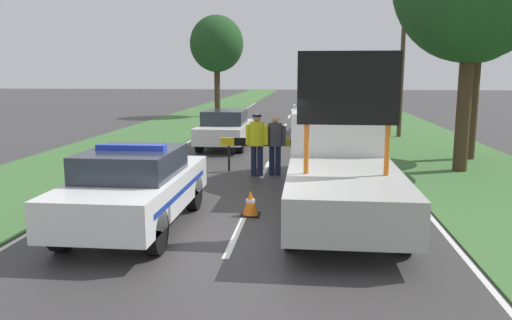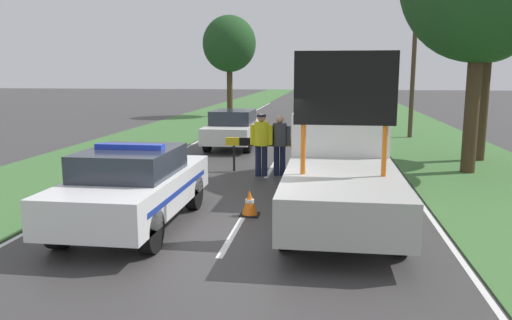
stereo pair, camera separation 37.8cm
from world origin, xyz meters
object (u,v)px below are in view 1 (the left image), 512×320
object	(u,v)px
traffic_cone_near_police	(351,157)
roadside_tree_near_left	(217,44)
roadside_tree_mid_left	(479,19)
pedestrian_civilian	(275,140)
road_barrier	(262,144)
queued_car_van_white	(225,128)
traffic_cone_centre_front	(139,177)
queued_car_hatch_blue	(322,117)
utility_pole	(404,36)
work_truck	(340,164)
police_car	(135,187)
police_officer	(257,139)
traffic_cone_near_truck	(250,203)

from	to	relation	value
traffic_cone_near_police	roadside_tree_near_left	world-z (taller)	roadside_tree_near_left
roadside_tree_mid_left	pedestrian_civilian	bearing A→B (deg)	-152.63
road_barrier	traffic_cone_near_police	bearing A→B (deg)	18.75
queued_car_van_white	roadside_tree_mid_left	bearing A→B (deg)	167.57
road_barrier	roadside_tree_mid_left	bearing A→B (deg)	20.61
roadside_tree_near_left	traffic_cone_centre_front	bearing A→B (deg)	-85.26
queued_car_hatch_blue	utility_pole	bearing A→B (deg)	155.80
traffic_cone_centre_front	pedestrian_civilian	bearing A→B (deg)	27.38
pedestrian_civilian	queued_car_van_white	world-z (taller)	pedestrian_civilian
roadside_tree_mid_left	utility_pole	size ratio (longest dim) A/B	0.70
work_truck	queued_car_hatch_blue	bearing A→B (deg)	-91.26
roadside_tree_mid_left	work_truck	bearing A→B (deg)	-124.47
police_car	queued_car_van_white	xyz separation A→B (m)	(-0.01, 10.56, -0.04)
work_truck	traffic_cone_centre_front	size ratio (longest dim) A/B	11.89
work_truck	traffic_cone_centre_front	bearing A→B (deg)	-21.83
work_truck	roadside_tree_mid_left	size ratio (longest dim) A/B	0.96
traffic_cone_centre_front	queued_car_van_white	size ratio (longest dim) A/B	0.12
road_barrier	traffic_cone_centre_front	distance (m)	3.82
queued_car_hatch_blue	roadside_tree_mid_left	xyz separation A→B (m)	(4.85, -7.51, 3.93)
road_barrier	roadside_tree_mid_left	distance (m)	8.41
work_truck	queued_car_hatch_blue	world-z (taller)	work_truck
road_barrier	roadside_tree_near_left	world-z (taller)	roadside_tree_near_left
traffic_cone_centre_front	queued_car_hatch_blue	xyz separation A→B (m)	(5.08, 12.65, 0.52)
pedestrian_civilian	work_truck	bearing A→B (deg)	-78.29
traffic_cone_near_police	roadside_tree_mid_left	world-z (taller)	roadside_tree_mid_left
work_truck	queued_car_hatch_blue	size ratio (longest dim) A/B	1.33
police_car	police_officer	world-z (taller)	police_officer
traffic_cone_near_police	traffic_cone_near_truck	world-z (taller)	traffic_cone_near_police
work_truck	police_officer	world-z (taller)	work_truck
road_barrier	pedestrian_civilian	world-z (taller)	pedestrian_civilian
traffic_cone_near_police	queued_car_van_white	xyz separation A→B (m)	(-4.65, 3.79, 0.44)
work_truck	traffic_cone_near_truck	distance (m)	2.08
police_car	utility_pole	bearing A→B (deg)	63.97
traffic_cone_near_truck	police_officer	bearing A→B (deg)	93.97
queued_car_hatch_blue	queued_car_van_white	bearing A→B (deg)	54.61
work_truck	traffic_cone_near_police	distance (m)	5.29
traffic_cone_near_police	roadside_tree_mid_left	bearing A→B (deg)	24.00
police_car	queued_car_hatch_blue	size ratio (longest dim) A/B	0.99
traffic_cone_centre_front	queued_car_hatch_blue	distance (m)	13.65
work_truck	traffic_cone_near_truck	size ratio (longest dim) A/B	11.02
police_officer	roadside_tree_mid_left	world-z (taller)	roadside_tree_mid_left
queued_car_van_white	traffic_cone_near_truck	bearing A→B (deg)	102.50
police_officer	pedestrian_civilian	size ratio (longest dim) A/B	1.03
police_car	traffic_cone_centre_front	xyz separation A→B (m)	(-1.14, 3.47, -0.56)
traffic_cone_near_truck	queued_car_hatch_blue	distance (m)	15.21
traffic_cone_near_truck	queued_car_hatch_blue	xyz separation A→B (m)	(1.85, 15.08, 0.50)
traffic_cone_centre_front	roadside_tree_mid_left	bearing A→B (deg)	27.37
police_officer	queued_car_hatch_blue	size ratio (longest dim) A/B	0.40
traffic_cone_near_police	utility_pole	bearing A→B (deg)	70.07
traffic_cone_near_police	roadside_tree_near_left	size ratio (longest dim) A/B	0.10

